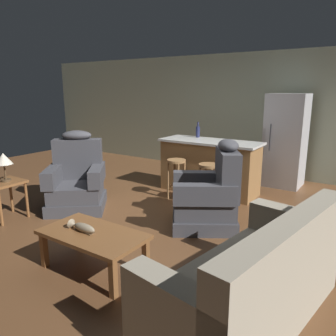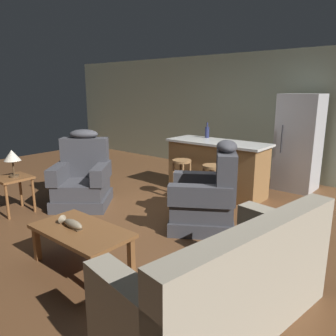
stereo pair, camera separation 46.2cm
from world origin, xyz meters
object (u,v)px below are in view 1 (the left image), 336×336
bar_stool_left (176,172)px  bottle_tall_green (198,131)px  kitchen_island (209,166)px  refrigerator (285,141)px  couch (254,282)px  recliner_near_lamp (77,181)px  table_lamp (4,160)px  coffee_table (93,238)px  recliner_near_island (210,196)px  end_table (4,188)px  bar_stool_right (208,177)px  fish_figurine (82,227)px

bar_stool_left → bottle_tall_green: (-0.07, 0.86, 0.59)m
kitchen_island → refrigerator: bearing=50.2°
couch → refrigerator: refrigerator is taller
couch → kitchen_island: (-1.84, 2.89, 0.14)m
recliner_near_lamp → kitchen_island: recliner_near_lamp is taller
bar_stool_left → recliner_near_lamp: bearing=-131.0°
couch → bottle_tall_green: size_ratio=6.93×
table_lamp → refrigerator: bearing=54.2°
bottle_tall_green → bar_stool_left: bearing=-85.5°
coffee_table → kitchen_island: size_ratio=0.61×
recliner_near_lamp → recliner_near_island: (2.07, 0.51, 0.00)m
coffee_table → end_table: size_ratio=1.96×
bottle_tall_green → end_table: bearing=-116.5°
table_lamp → bar_stool_right: bearing=44.6°
recliner_near_lamp → bar_stool_left: 1.64m
couch → recliner_near_island: (-1.16, 1.53, 0.08)m
coffee_table → table_lamp: 2.15m
recliner_near_island → bar_stool_left: bearing=-68.1°
couch → end_table: size_ratio=3.59×
end_table → bar_stool_left: size_ratio=0.82×
recliner_near_lamp → end_table: bearing=-67.5°
couch → bar_stool_right: couch is taller
table_lamp → kitchen_island: 3.33m
recliner_near_island → refrigerator: size_ratio=0.68×
end_table → bottle_tall_green: 3.40m
kitchen_island → bottle_tall_green: bottle_tall_green is taller
coffee_table → end_table: bearing=171.9°
coffee_table → end_table: 2.11m
coffee_table → recliner_near_lamp: bearing=143.2°
coffee_table → bar_stool_right: bearing=88.1°
bottle_tall_green → recliner_near_island: bearing=-56.2°
couch → recliner_near_island: recliner_near_island is taller
refrigerator → table_lamp: bearing=-125.8°
kitchen_island → bar_stool_right: size_ratio=2.65×
refrigerator → kitchen_island: bearing=-129.8°
bar_stool_left → bottle_tall_green: 1.05m
recliner_near_lamp → recliner_near_island: 2.13m
end_table → bottle_tall_green: bearing=63.5°
fish_figurine → recliner_near_island: (0.58, 1.74, -0.04)m
recliner_near_island → refrigerator: (0.31, 2.56, 0.46)m
recliner_near_island → kitchen_island: bearing=-95.2°
fish_figurine → table_lamp: (-1.95, 0.35, 0.41)m
recliner_near_lamp → table_lamp: 1.09m
end_table → bar_stool_right: size_ratio=0.82×
recliner_near_island → refrigerator: refrigerator is taller
fish_figurine → bar_stool_left: size_ratio=0.50×
recliner_near_island → refrigerator: 2.62m
bar_stool_right → table_lamp: bearing=-135.4°
table_lamp → kitchen_island: bearing=56.1°
fish_figurine → kitchen_island: kitchen_island is taller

